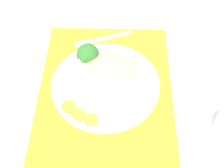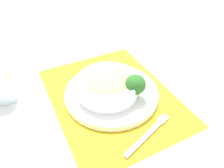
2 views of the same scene
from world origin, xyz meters
TOP-DOWN VIEW (x-y plane):
  - ground_plane at (0.00, 0.00)m, footprint 4.00×4.00m
  - placemat at (0.00, 0.00)m, footprint 0.50×0.40m
  - plate at (0.00, 0.00)m, footprint 0.29×0.29m
  - bowl at (-0.00, -0.01)m, footprint 0.19×0.19m
  - broccoli_floret at (0.06, 0.04)m, footprint 0.06×0.06m
  - carrot_slice_near at (-0.07, 0.10)m, footprint 0.04×0.04m
  - carrot_slice_middle at (-0.10, 0.07)m, footprint 0.04×0.04m
  - carrot_slice_far at (-0.11, 0.04)m, footprint 0.04×0.04m
  - fork at (0.18, 0.01)m, footprint 0.06×0.18m

SIDE VIEW (x-z plane):
  - ground_plane at x=0.00m, z-range 0.00..0.00m
  - placemat at x=0.00m, z-range 0.00..0.00m
  - fork at x=0.18m, z-range 0.00..0.01m
  - plate at x=0.00m, z-range 0.00..0.03m
  - carrot_slice_near at x=-0.07m, z-range 0.02..0.03m
  - carrot_slice_middle at x=-0.10m, z-range 0.02..0.03m
  - carrot_slice_far at x=-0.11m, z-range 0.02..0.03m
  - bowl at x=0.00m, z-range 0.02..0.09m
  - broccoli_floret at x=0.06m, z-range 0.03..0.11m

